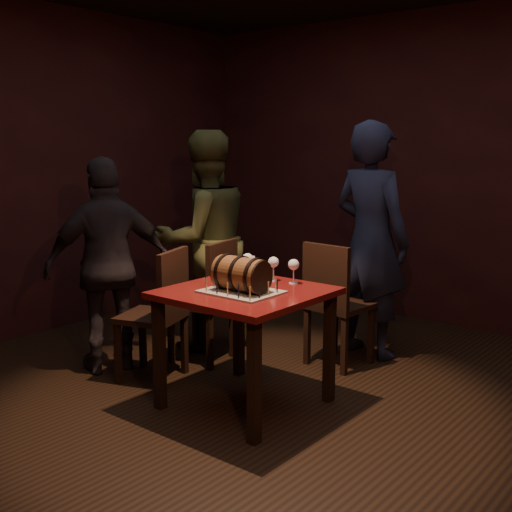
% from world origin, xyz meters
% --- Properties ---
extents(room_shell, '(5.04, 5.04, 2.80)m').
position_xyz_m(room_shell, '(0.00, 0.00, 1.40)').
color(room_shell, black).
rests_on(room_shell, ground).
extents(pub_table, '(0.90, 0.90, 0.75)m').
position_xyz_m(pub_table, '(-0.08, -0.05, 0.64)').
color(pub_table, '#510D0E').
rests_on(pub_table, ground).
extents(cake_board, '(0.45, 0.35, 0.01)m').
position_xyz_m(cake_board, '(-0.05, -0.12, 0.76)').
color(cake_board, gray).
rests_on(cake_board, pub_table).
extents(barrel_cake, '(0.38, 0.22, 0.22)m').
position_xyz_m(barrel_cake, '(-0.05, -0.12, 0.87)').
color(barrel_cake, brown).
rests_on(barrel_cake, cake_board).
extents(birthday_candles, '(0.40, 0.30, 0.09)m').
position_xyz_m(birthday_candles, '(-0.05, -0.12, 0.80)').
color(birthday_candles, '#D6C180').
rests_on(birthday_candles, cake_board).
extents(wine_glass_left, '(0.07, 0.07, 0.16)m').
position_xyz_m(wine_glass_left, '(-0.32, 0.26, 0.87)').
color(wine_glass_left, silver).
rests_on(wine_glass_left, pub_table).
extents(wine_glass_mid, '(0.07, 0.07, 0.16)m').
position_xyz_m(wine_glass_mid, '(-0.11, 0.27, 0.87)').
color(wine_glass_mid, silver).
rests_on(wine_glass_mid, pub_table).
extents(wine_glass_right, '(0.07, 0.07, 0.16)m').
position_xyz_m(wine_glass_right, '(0.05, 0.28, 0.87)').
color(wine_glass_right, silver).
rests_on(wine_glass_right, pub_table).
extents(pint_of_ale, '(0.07, 0.07, 0.15)m').
position_xyz_m(pint_of_ale, '(-0.23, 0.16, 0.82)').
color(pint_of_ale, silver).
rests_on(pint_of_ale, pub_table).
extents(menu_card, '(0.10, 0.05, 0.13)m').
position_xyz_m(menu_card, '(-0.37, 0.29, 0.81)').
color(menu_card, white).
rests_on(menu_card, pub_table).
extents(chair_back, '(0.43, 0.43, 0.93)m').
position_xyz_m(chair_back, '(-0.03, 0.90, 0.52)').
color(chair_back, black).
rests_on(chair_back, ground).
extents(chair_left_rear, '(0.47, 0.47, 0.93)m').
position_xyz_m(chair_left_rear, '(-0.81, 0.41, 0.52)').
color(chair_left_rear, black).
rests_on(chair_left_rear, ground).
extents(chair_left_front, '(0.51, 0.51, 0.93)m').
position_xyz_m(chair_left_front, '(-0.81, -0.08, 0.52)').
color(chair_left_front, black).
rests_on(chair_left_front, ground).
extents(person_back, '(0.71, 0.52, 1.81)m').
position_xyz_m(person_back, '(0.03, 1.32, 0.90)').
color(person_back, '#191C32').
rests_on(person_back, ground).
extents(person_left_rear, '(0.91, 1.02, 1.74)m').
position_xyz_m(person_left_rear, '(-1.11, 0.67, 0.87)').
color(person_left_rear, '#404221').
rests_on(person_left_rear, ground).
extents(person_left_front, '(0.71, 0.98, 1.55)m').
position_xyz_m(person_left_front, '(-1.26, -0.17, 0.78)').
color(person_left_front, black).
rests_on(person_left_front, ground).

